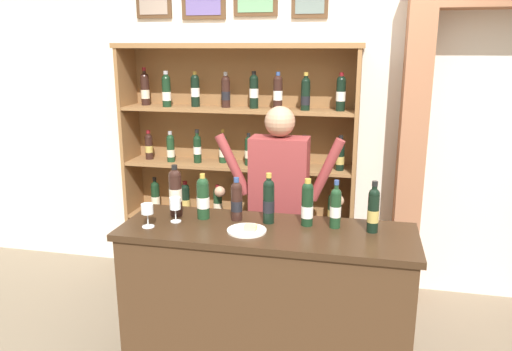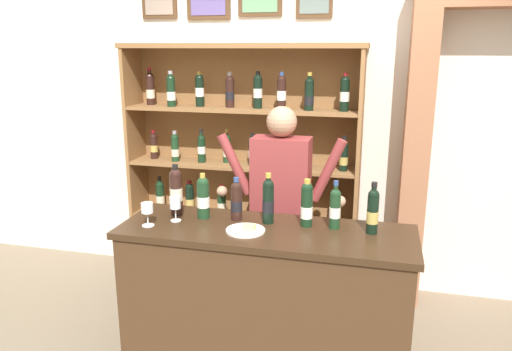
% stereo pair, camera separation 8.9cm
% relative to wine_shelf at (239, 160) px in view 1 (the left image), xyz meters
% --- Properties ---
extents(back_wall, '(12.00, 0.19, 3.21)m').
position_rel_wine_shelf_xyz_m(back_wall, '(0.46, 0.25, 0.51)').
color(back_wall, silver).
rests_on(back_wall, ground).
extents(wine_shelf, '(2.00, 0.37, 2.06)m').
position_rel_wine_shelf_xyz_m(wine_shelf, '(0.00, 0.00, 0.00)').
color(wine_shelf, olive).
rests_on(wine_shelf, ground).
extents(archway_doorway, '(1.50, 0.45, 2.56)m').
position_rel_wine_shelf_xyz_m(archway_doorway, '(2.05, 0.11, 0.32)').
color(archway_doorway, '#9E6647').
rests_on(archway_doorway, ground).
extents(tasting_counter, '(1.77, 0.60, 0.98)m').
position_rel_wine_shelf_xyz_m(tasting_counter, '(0.49, -1.24, -0.61)').
color(tasting_counter, '#422B19').
rests_on(tasting_counter, ground).
extents(shopkeeper, '(0.95, 0.22, 1.64)m').
position_rel_wine_shelf_xyz_m(shopkeeper, '(0.45, -0.60, -0.08)').
color(shopkeeper, '#2D3347').
rests_on(shopkeeper, ground).
extents(tasting_bottle_bianco, '(0.08, 0.08, 0.33)m').
position_rel_wine_shelf_xyz_m(tasting_bottle_bianco, '(-0.13, -1.12, 0.04)').
color(tasting_bottle_bianco, black).
rests_on(tasting_bottle_bianco, tasting_counter).
extents(tasting_bottle_riserva, '(0.08, 0.08, 0.29)m').
position_rel_wine_shelf_xyz_m(tasting_bottle_riserva, '(0.06, -1.14, 0.02)').
color(tasting_bottle_riserva, '#19381E').
rests_on(tasting_bottle_riserva, tasting_counter).
extents(tasting_bottle_vin_santo, '(0.07, 0.07, 0.27)m').
position_rel_wine_shelf_xyz_m(tasting_bottle_vin_santo, '(0.28, -1.12, 0.01)').
color(tasting_bottle_vin_santo, black).
rests_on(tasting_bottle_vin_santo, tasting_counter).
extents(tasting_bottle_brunello, '(0.07, 0.07, 0.32)m').
position_rel_wine_shelf_xyz_m(tasting_bottle_brunello, '(0.48, -1.13, 0.03)').
color(tasting_bottle_brunello, black).
rests_on(tasting_bottle_brunello, tasting_counter).
extents(tasting_bottle_super_tuscan, '(0.07, 0.07, 0.29)m').
position_rel_wine_shelf_xyz_m(tasting_bottle_super_tuscan, '(0.72, -1.12, 0.02)').
color(tasting_bottle_super_tuscan, black).
rests_on(tasting_bottle_super_tuscan, tasting_counter).
extents(tasting_bottle_prosecco, '(0.07, 0.07, 0.29)m').
position_rel_wine_shelf_xyz_m(tasting_bottle_prosecco, '(0.89, -1.12, 0.01)').
color(tasting_bottle_prosecco, '#19381E').
rests_on(tasting_bottle_prosecco, tasting_counter).
extents(tasting_bottle_grappa, '(0.07, 0.07, 0.31)m').
position_rel_wine_shelf_xyz_m(tasting_bottle_grappa, '(1.10, -1.15, 0.02)').
color(tasting_bottle_grappa, black).
rests_on(tasting_bottle_grappa, tasting_counter).
extents(wine_glass_center, '(0.07, 0.07, 0.15)m').
position_rel_wine_shelf_xyz_m(wine_glass_center, '(-0.21, -1.36, -0.01)').
color(wine_glass_center, silver).
rests_on(wine_glass_center, tasting_counter).
extents(wine_glass_left, '(0.07, 0.07, 0.16)m').
position_rel_wine_shelf_xyz_m(wine_glass_left, '(-0.08, -1.24, -0.01)').
color(wine_glass_left, silver).
rests_on(wine_glass_left, tasting_counter).
extents(cheese_plate, '(0.23, 0.23, 0.04)m').
position_rel_wine_shelf_xyz_m(cheese_plate, '(0.39, -1.31, -0.11)').
color(cheese_plate, white).
rests_on(cheese_plate, tasting_counter).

